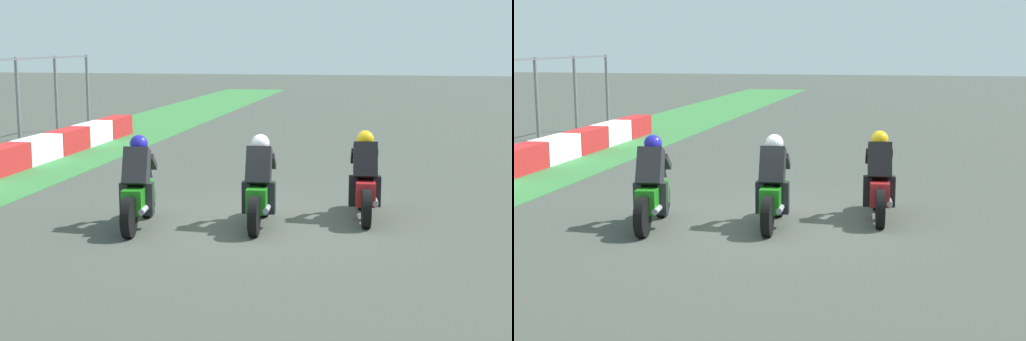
# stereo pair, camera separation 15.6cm
# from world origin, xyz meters

# --- Properties ---
(ground_plane) EXTENTS (120.00, 120.00, 0.00)m
(ground_plane) POSITION_xyz_m (0.00, 0.00, 0.00)
(ground_plane) COLOR #42463F
(rider_lane_a) EXTENTS (2.04, 0.56, 1.51)m
(rider_lane_a) POSITION_xyz_m (0.67, -1.69, 0.62)
(rider_lane_a) COLOR black
(rider_lane_a) RESTS_ON ground_plane
(rider_lane_b) EXTENTS (2.04, 0.55, 1.51)m
(rider_lane_b) POSITION_xyz_m (-0.20, -0.02, 0.62)
(rider_lane_b) COLOR black
(rider_lane_b) RESTS_ON ground_plane
(rider_lane_c) EXTENTS (2.04, 0.58, 1.51)m
(rider_lane_c) POSITION_xyz_m (-0.65, 1.91, 0.62)
(rider_lane_c) COLOR black
(rider_lane_c) RESTS_ON ground_plane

